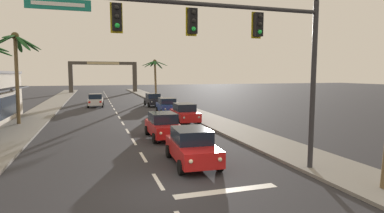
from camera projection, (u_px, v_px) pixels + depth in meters
The scene contains 14 objects.
ground_plane at pixel (164, 192), 11.32m from camera, with size 220.00×220.00×0.00m, color #2D2D33.
sidewalk_right at pixel (196, 114), 32.62m from camera, with size 3.20×110.00×0.14m, color gray.
sidewalk_left at pixel (30, 121), 27.94m from camera, with size 3.20×110.00×0.14m, color gray.
lane_markings at pixel (125, 119), 29.80m from camera, with size 4.28×86.24×0.01m.
traffic_signal_mast at pixel (237, 42), 12.18m from camera, with size 11.17×0.41×7.46m.
sedan_lead_at_stop_bar at pixel (192, 146), 14.79m from camera, with size 2.11×4.51×1.68m.
sedan_third_in_queue at pixel (163, 125), 20.74m from camera, with size 1.95×4.45×1.68m.
sedan_oncoming_far at pixel (96, 100), 40.59m from camera, with size 2.12×4.52×1.68m.
sedan_parked_nearest_kerb at pixel (185, 113), 27.22m from camera, with size 2.05×4.49×1.68m.
sedan_parked_mid_kerb at pixel (153, 100), 41.27m from camera, with size 1.99×4.47×1.68m.
sedan_parked_far_kerb at pixel (167, 106), 33.41m from camera, with size 2.06×4.49×1.68m.
palm_left_third at pixel (16, 55), 25.37m from camera, with size 4.03×4.31×7.62m.
palm_right_farthest at pixel (155, 70), 54.26m from camera, with size 4.54×4.52×6.75m.
town_gateway_arch at pixel (104, 73), 70.70m from camera, with size 14.89×0.90×6.99m.
Camera 1 is at (-2.34, -10.73, 4.27)m, focal length 29.22 mm.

